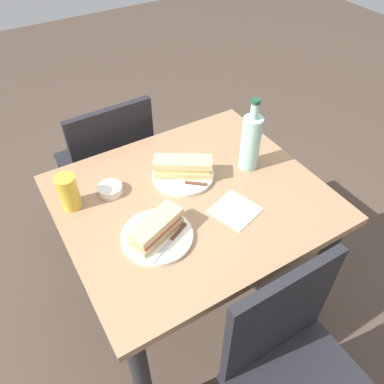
# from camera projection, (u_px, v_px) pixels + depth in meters

# --- Properties ---
(ground_plane) EXTENTS (8.00, 8.00, 0.00)m
(ground_plane) POSITION_uv_depth(u_px,v_px,m) (192.00, 303.00, 1.88)
(ground_plane) COLOR #47382D
(dining_table) EXTENTS (0.91, 0.80, 0.73)m
(dining_table) POSITION_uv_depth(u_px,v_px,m) (192.00, 220.00, 1.46)
(dining_table) COLOR #997251
(dining_table) RESTS_ON ground
(chair_far) EXTENTS (0.40, 0.40, 0.85)m
(chair_far) POSITION_uv_depth(u_px,v_px,m) (293.00, 369.00, 1.17)
(chair_far) COLOR black
(chair_far) RESTS_ON ground
(chair_near) EXTENTS (0.41, 0.41, 0.85)m
(chair_near) POSITION_uv_depth(u_px,v_px,m) (110.00, 165.00, 1.87)
(chair_near) COLOR black
(chair_near) RESTS_ON ground
(plate_near) EXTENTS (0.23, 0.23, 0.01)m
(plate_near) POSITION_uv_depth(u_px,v_px,m) (157.00, 236.00, 1.23)
(plate_near) COLOR silver
(plate_near) RESTS_ON dining_table
(baguette_sandwich_near) EXTENTS (0.20, 0.13, 0.07)m
(baguette_sandwich_near) POSITION_uv_depth(u_px,v_px,m) (156.00, 228.00, 1.20)
(baguette_sandwich_near) COLOR #DBB77A
(baguette_sandwich_near) RESTS_ON plate_near
(knife_near) EXTENTS (0.17, 0.09, 0.01)m
(knife_near) POSITION_uv_depth(u_px,v_px,m) (171.00, 240.00, 1.21)
(knife_near) COLOR silver
(knife_near) RESTS_ON plate_near
(plate_far) EXTENTS (0.23, 0.23, 0.01)m
(plate_far) POSITION_uv_depth(u_px,v_px,m) (183.00, 175.00, 1.44)
(plate_far) COLOR silver
(plate_far) RESTS_ON dining_table
(baguette_sandwich_far) EXTENTS (0.22, 0.17, 0.07)m
(baguette_sandwich_far) POSITION_uv_depth(u_px,v_px,m) (183.00, 167.00, 1.41)
(baguette_sandwich_far) COLOR #DBB77A
(baguette_sandwich_far) RESTS_ON plate_far
(knife_far) EXTENTS (0.15, 0.12, 0.01)m
(knife_far) POSITION_uv_depth(u_px,v_px,m) (186.00, 183.00, 1.40)
(knife_far) COLOR silver
(knife_far) RESTS_ON plate_far
(water_bottle) EXTENTS (0.07, 0.07, 0.29)m
(water_bottle) POSITION_uv_depth(u_px,v_px,m) (251.00, 142.00, 1.41)
(water_bottle) COLOR #99C6B7
(water_bottle) RESTS_ON dining_table
(beer_glass) EXTENTS (0.07, 0.07, 0.13)m
(beer_glass) POSITION_uv_depth(u_px,v_px,m) (69.00, 192.00, 1.29)
(beer_glass) COLOR gold
(beer_glass) RESTS_ON dining_table
(olive_bowl) EXTENTS (0.09, 0.09, 0.03)m
(olive_bowl) POSITION_uv_depth(u_px,v_px,m) (110.00, 189.00, 1.38)
(olive_bowl) COLOR silver
(olive_bowl) RESTS_ON dining_table
(paper_napkin) EXTENTS (0.18, 0.18, 0.00)m
(paper_napkin) POSITION_uv_depth(u_px,v_px,m) (235.00, 210.00, 1.32)
(paper_napkin) COLOR white
(paper_napkin) RESTS_ON dining_table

